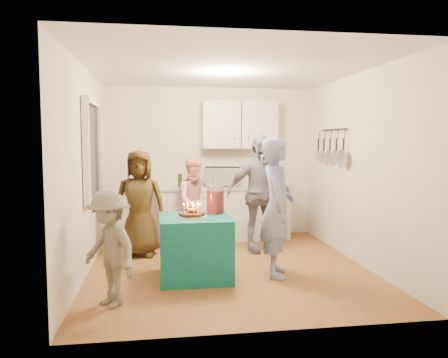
{
  "coord_description": "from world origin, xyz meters",
  "views": [
    {
      "loc": [
        -0.89,
        -5.62,
        1.68
      ],
      "look_at": [
        0.0,
        0.35,
        1.15
      ],
      "focal_mm": 35.0,
      "sensor_mm": 36.0,
      "label": 1
    }
  ],
  "objects": [
    {
      "name": "back_wall",
      "position": [
        0.0,
        2.0,
        1.3
      ],
      "size": [
        3.6,
        3.6,
        0.0
      ],
      "primitive_type": "plane",
      "color": "silver",
      "rests_on": "floor"
    },
    {
      "name": "left_wall",
      "position": [
        -1.8,
        0.0,
        1.3
      ],
      "size": [
        4.0,
        4.0,
        0.0
      ],
      "primitive_type": "plane",
      "color": "silver",
      "rests_on": "floor"
    },
    {
      "name": "woman_back_left",
      "position": [
        -1.18,
        0.78,
        0.77
      ],
      "size": [
        0.8,
        0.56,
        1.55
      ],
      "primitive_type": "imported",
      "rotation": [
        0.0,
        0.0,
        -0.09
      ],
      "color": "brown",
      "rests_on": "floor"
    },
    {
      "name": "child_near_left",
      "position": [
        -1.4,
        -1.17,
        0.59
      ],
      "size": [
        0.83,
        0.86,
        1.17
      ],
      "primitive_type": "imported",
      "rotation": [
        0.0,
        0.0,
        -0.87
      ],
      "color": "#645B50",
      "rests_on": "floor"
    },
    {
      "name": "window_night",
      "position": [
        -1.77,
        0.3,
        1.55
      ],
      "size": [
        0.04,
        1.0,
        1.2
      ],
      "primitive_type": "cube",
      "color": "black",
      "rests_on": "left_wall"
    },
    {
      "name": "counter",
      "position": [
        0.2,
        1.7,
        0.43
      ],
      "size": [
        2.2,
        0.58,
        0.86
      ],
      "primitive_type": "cube",
      "color": "white",
      "rests_on": "floor"
    },
    {
      "name": "right_wall",
      "position": [
        1.8,
        0.0,
        1.3
      ],
      "size": [
        4.0,
        4.0,
        0.0
      ],
      "primitive_type": "plane",
      "color": "silver",
      "rests_on": "floor"
    },
    {
      "name": "donut_cake",
      "position": [
        -0.51,
        -0.41,
        0.85
      ],
      "size": [
        0.38,
        0.38,
        0.18
      ],
      "primitive_type": null,
      "color": "#381C0C",
      "rests_on": "party_table"
    },
    {
      "name": "floor",
      "position": [
        0.0,
        0.0,
        0.0
      ],
      "size": [
        4.0,
        4.0,
        0.0
      ],
      "primitive_type": "plane",
      "color": "brown",
      "rests_on": "ground"
    },
    {
      "name": "pot_rack",
      "position": [
        1.72,
        0.7,
        1.6
      ],
      "size": [
        0.12,
        1.0,
        0.6
      ],
      "primitive_type": "cube",
      "color": "black",
      "rests_on": "right_wall"
    },
    {
      "name": "man_birthday",
      "position": [
        0.55,
        -0.42,
        0.86
      ],
      "size": [
        0.52,
        0.69,
        1.72
      ],
      "primitive_type": "imported",
      "rotation": [
        0.0,
        0.0,
        1.39
      ],
      "color": "#8893C5",
      "rests_on": "floor"
    },
    {
      "name": "countertop",
      "position": [
        0.2,
        1.7,
        0.89
      ],
      "size": [
        2.24,
        0.62,
        0.05
      ],
      "primitive_type": "cube",
      "color": "beige",
      "rests_on": "counter"
    },
    {
      "name": "woman_back_right",
      "position": [
        0.6,
        0.78,
        0.89
      ],
      "size": [
        1.11,
        0.63,
        1.78
      ],
      "primitive_type": "imported",
      "rotation": [
        0.0,
        0.0,
        0.2
      ],
      "color": "black",
      "rests_on": "floor"
    },
    {
      "name": "upper_cabinet",
      "position": [
        0.5,
        1.85,
        1.95
      ],
      "size": [
        1.3,
        0.3,
        0.8
      ],
      "primitive_type": "cube",
      "color": "white",
      "rests_on": "back_wall"
    },
    {
      "name": "ceiling",
      "position": [
        0.0,
        0.0,
        2.6
      ],
      "size": [
        4.0,
        4.0,
        0.0
      ],
      "primitive_type": "plane",
      "color": "white",
      "rests_on": "floor"
    },
    {
      "name": "punch_jar",
      "position": [
        -0.19,
        -0.15,
        0.93
      ],
      "size": [
        0.22,
        0.22,
        0.34
      ],
      "primitive_type": "cylinder",
      "color": "red",
      "rests_on": "party_table"
    },
    {
      "name": "party_table",
      "position": [
        -0.47,
        -0.38,
        0.38
      ],
      "size": [
        0.85,
        0.85,
        0.76
      ],
      "primitive_type": "cube",
      "rotation": [
        0.0,
        0.0,
        -0.0
      ],
      "color": "#0E615F",
      "rests_on": "floor"
    },
    {
      "name": "woman_back_center",
      "position": [
        -0.32,
        1.27,
        0.71
      ],
      "size": [
        0.8,
        0.68,
        1.41
      ],
      "primitive_type": "imported",
      "rotation": [
        0.0,
        0.0,
        0.24
      ],
      "color": "pink",
      "rests_on": "floor"
    },
    {
      "name": "microwave",
      "position": [
        0.17,
        1.7,
        1.07
      ],
      "size": [
        0.66,
        0.52,
        0.32
      ],
      "primitive_type": "imported",
      "rotation": [
        0.0,
        0.0,
        -0.24
      ],
      "color": "white",
      "rests_on": "countertop"
    }
  ]
}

